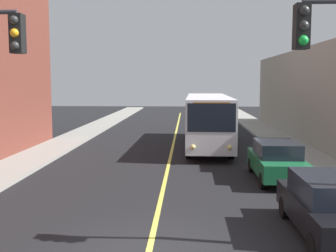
% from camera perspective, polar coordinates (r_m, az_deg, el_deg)
% --- Properties ---
extents(sidewalk_left, '(2.50, 90.00, 0.15)m').
position_cam_1_polar(sidewalk_left, '(21.46, -19.79, -5.00)').
color(sidewalk_left, gray).
rests_on(sidewalk_left, ground).
extents(sidewalk_right, '(2.50, 90.00, 0.15)m').
position_cam_1_polar(sidewalk_right, '(20.84, 20.44, -5.35)').
color(sidewalk_right, gray).
rests_on(sidewalk_right, ground).
extents(lane_stripe_center, '(0.16, 60.00, 0.01)m').
position_cam_1_polar(lane_stripe_center, '(24.80, 0.55, -3.35)').
color(lane_stripe_center, '#D8CC4C').
rests_on(lane_stripe_center, ground).
extents(city_bus, '(2.77, 12.20, 3.20)m').
position_cam_1_polar(city_bus, '(26.13, 5.51, 1.11)').
color(city_bus, silver).
rests_on(city_bus, ground).
extents(parked_car_black, '(1.83, 4.41, 1.62)m').
position_cam_1_polar(parked_car_black, '(11.81, 21.40, -10.20)').
color(parked_car_black, black).
rests_on(parked_car_black, ground).
extents(parked_car_green, '(1.84, 4.41, 1.62)m').
position_cam_1_polar(parked_car_green, '(17.77, 14.76, -4.58)').
color(parked_car_green, '#196038').
rests_on(parked_car_green, ground).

